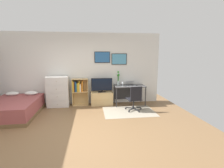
% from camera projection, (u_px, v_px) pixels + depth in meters
% --- Properties ---
extents(ground_plane, '(7.20, 7.20, 0.00)m').
position_uv_depth(ground_plane, '(77.00, 131.00, 4.17)').
color(ground_plane, brown).
extents(wall_back_with_posters, '(6.12, 0.09, 2.70)m').
position_uv_depth(wall_back_with_posters, '(81.00, 69.00, 6.32)').
color(wall_back_with_posters, silver).
rests_on(wall_back_with_posters, ground_plane).
extents(area_rug, '(1.70, 1.20, 0.01)m').
position_uv_depth(area_rug, '(129.00, 111.00, 5.61)').
color(area_rug, '#9E937F').
rests_on(area_rug, ground_plane).
extents(bed, '(1.45, 2.00, 0.61)m').
position_uv_depth(bed, '(14.00, 108.00, 5.22)').
color(bed, brown).
rests_on(bed, ground_plane).
extents(dresser, '(0.77, 0.46, 1.12)m').
position_uv_depth(dresser, '(58.00, 92.00, 6.08)').
color(dresser, silver).
rests_on(dresser, ground_plane).
extents(bookshelf, '(0.59, 0.30, 1.01)m').
position_uv_depth(bookshelf, '(79.00, 90.00, 6.23)').
color(bookshelf, tan).
rests_on(bookshelf, ground_plane).
extents(tv_stand, '(0.82, 0.41, 0.50)m').
position_uv_depth(tv_stand, '(102.00, 98.00, 6.35)').
color(tv_stand, tan).
rests_on(tv_stand, ground_plane).
extents(television, '(0.79, 0.16, 0.53)m').
position_uv_depth(television, '(102.00, 85.00, 6.24)').
color(television, black).
rests_on(television, tv_stand).
extents(desk, '(1.15, 0.60, 0.74)m').
position_uv_depth(desk, '(129.00, 89.00, 6.40)').
color(desk, '#4C4C4F').
rests_on(desk, ground_plane).
extents(office_chair, '(0.57, 0.58, 0.86)m').
position_uv_depth(office_chair, '(135.00, 98.00, 5.59)').
color(office_chair, '#232326').
rests_on(office_chair, ground_plane).
extents(laptop, '(0.36, 0.38, 0.15)m').
position_uv_depth(laptop, '(130.00, 84.00, 6.37)').
color(laptop, '#B7B7BC').
rests_on(laptop, desk).
extents(computer_mouse, '(0.06, 0.10, 0.03)m').
position_uv_depth(computer_mouse, '(137.00, 85.00, 6.29)').
color(computer_mouse, '#262628').
rests_on(computer_mouse, desk).
extents(bamboo_vase, '(0.10, 0.11, 0.53)m').
position_uv_depth(bamboo_vase, '(118.00, 78.00, 6.41)').
color(bamboo_vase, silver).
rests_on(bamboo_vase, desk).
extents(wine_glass, '(0.07, 0.07, 0.18)m').
position_uv_depth(wine_glass, '(123.00, 83.00, 6.14)').
color(wine_glass, silver).
rests_on(wine_glass, desk).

